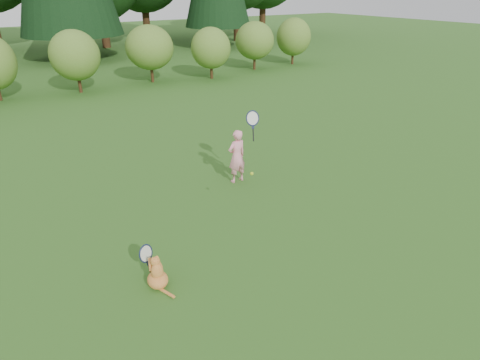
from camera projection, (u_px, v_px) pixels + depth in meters
ground at (254, 231)px, 7.67m from camera, size 100.00×100.00×0.00m
shrub_row at (80, 60)px, 16.90m from camera, size 28.00×3.00×2.80m
child at (237, 155)px, 9.32m from camera, size 0.75×0.50×1.91m
cat at (156, 271)px, 6.15m from camera, size 0.41×0.73×0.75m
tennis_ball at (252, 174)px, 7.24m from camera, size 0.06×0.06×0.06m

